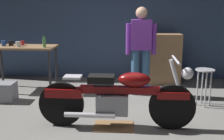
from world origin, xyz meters
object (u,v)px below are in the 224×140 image
wooden_dresser (162,59)px  mug_black_matte (11,43)px  mug_red_diner (22,43)px  bottle (44,42)px  mug_white_ceramic (18,44)px  storage_bin (3,92)px  person_standing (141,47)px  motorcycle (117,97)px  mug_blue_enamel (4,43)px  shop_stool (205,77)px

wooden_dresser → mug_black_matte: wooden_dresser is taller
wooden_dresser → mug_red_diner: wooden_dresser is taller
bottle → mug_white_ceramic: bearing=175.2°
storage_bin → mug_white_ceramic: (0.10, 0.63, 0.78)m
person_standing → storage_bin: 2.66m
mug_white_ceramic → storage_bin: bearing=-99.2°
mug_white_ceramic → mug_black_matte: (-0.21, 0.17, -0.00)m
motorcycle → mug_blue_enamel: (-2.34, 1.78, 0.50)m
mug_white_ceramic → bottle: bearing=-4.8°
mug_red_diner → bottle: size_ratio=0.43×
shop_stool → mug_white_ceramic: mug_white_ceramic is taller
shop_stool → bottle: bearing=167.4°
storage_bin → mug_red_diner: size_ratio=4.21×
shop_stool → storage_bin: bearing=178.9°
mug_white_ceramic → mug_red_diner: bearing=90.9°
bottle → wooden_dresser: bearing=18.1°
person_standing → bottle: bearing=-2.7°
motorcycle → shop_stool: motorcycle is taller
storage_bin → mug_white_ceramic: size_ratio=3.60×
mug_red_diner → mug_blue_enamel: mug_blue_enamel is taller
person_standing → mug_blue_enamel: 2.75m
shop_stool → mug_white_ceramic: (-3.45, 0.70, 0.45)m
mug_white_ceramic → mug_blue_enamel: 0.37m
storage_bin → mug_white_ceramic: mug_white_ceramic is taller
wooden_dresser → bottle: bottle is taller
person_standing → mug_white_ceramic: person_standing is taller
mug_white_ceramic → mug_blue_enamel: size_ratio=1.04×
mug_red_diner → bottle: bottle is taller
motorcycle → storage_bin: (-2.09, 1.02, -0.28)m
mug_black_matte → motorcycle: bearing=-39.6°
storage_bin → mug_black_matte: size_ratio=3.70×
mug_white_ceramic → mug_red_diner: mug_white_ceramic is taller
motorcycle → storage_bin: motorcycle is taller
person_standing → bottle: size_ratio=6.93×
storage_bin → mug_black_matte: mug_black_matte is taller
wooden_dresser → storage_bin: bearing=-155.6°
motorcycle → mug_blue_enamel: 2.98m
motorcycle → bottle: (-1.46, 1.61, 0.55)m
wooden_dresser → mug_white_ceramic: (-2.91, -0.73, 0.40)m
person_standing → storage_bin: size_ratio=3.80×
person_standing → mug_red_diner: 2.42m
shop_stool → mug_black_matte: 3.79m
mug_white_ceramic → mug_blue_enamel: (-0.35, 0.13, 0.00)m
person_standing → shop_stool: 1.28m
mug_red_diner → mug_black_matte: mug_black_matte is taller
person_standing → bottle: (-1.86, 0.07, 0.07)m
person_standing → mug_white_ceramic: 2.40m
person_standing → mug_red_diner: person_standing is taller
storage_bin → mug_black_matte: 1.12m
mug_red_diner → bottle: 0.60m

